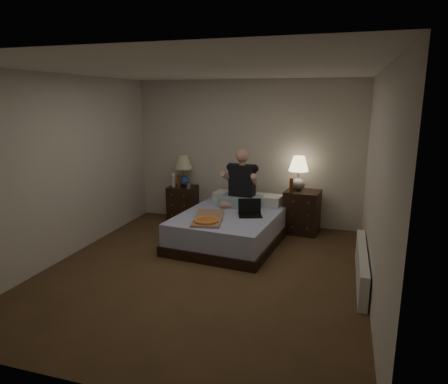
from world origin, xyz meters
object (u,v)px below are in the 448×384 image
(nightstand_right, at_px, (302,212))
(lamp_right, at_px, (298,173))
(soda_can, at_px, (189,186))
(radiator, at_px, (362,266))
(laptop, at_px, (250,208))
(pizza_box, at_px, (206,221))
(beer_bottle_left, at_px, (179,181))
(water_bottle, at_px, (174,180))
(beer_bottle_right, at_px, (291,185))
(lamp_left, at_px, (184,171))
(nightstand_left, at_px, (183,203))
(bed, at_px, (231,227))
(person, at_px, (241,178))

(nightstand_right, distance_m, lamp_right, 0.64)
(soda_can, bearing_deg, lamp_right, 3.74)
(lamp_right, distance_m, radiator, 2.12)
(laptop, height_order, radiator, laptop)
(pizza_box, bearing_deg, soda_can, 109.14)
(soda_can, bearing_deg, beer_bottle_left, 168.41)
(nightstand_right, distance_m, pizza_box, 1.85)
(water_bottle, height_order, pizza_box, water_bottle)
(lamp_right, distance_m, beer_bottle_right, 0.27)
(lamp_left, height_order, pizza_box, lamp_left)
(beer_bottle_left, bearing_deg, pizza_box, -54.17)
(nightstand_left, distance_m, lamp_right, 2.17)
(bed, relative_size, water_bottle, 7.48)
(nightstand_left, bearing_deg, soda_can, -42.36)
(lamp_left, bearing_deg, pizza_box, -57.71)
(nightstand_left, xyz_separation_m, beer_bottle_right, (1.98, -0.22, 0.51))
(nightstand_right, bearing_deg, radiator, -55.20)
(radiator, bearing_deg, person, 144.74)
(beer_bottle_right, relative_size, pizza_box, 0.30)
(water_bottle, height_order, person, person)
(nightstand_left, xyz_separation_m, radiator, (3.05, -1.73, -0.11))
(nightstand_right, distance_m, lamp_left, 2.22)
(water_bottle, distance_m, beer_bottle_left, 0.12)
(water_bottle, xyz_separation_m, radiator, (3.19, -1.65, -0.55))
(pizza_box, bearing_deg, lamp_right, 42.08)
(person, xyz_separation_m, radiator, (1.85, -1.31, -0.73))
(bed, bearing_deg, lamp_left, 147.49)
(beer_bottle_left, relative_size, person, 0.25)
(radiator, bearing_deg, bed, 155.60)
(laptop, height_order, pizza_box, laptop)
(soda_can, xyz_separation_m, beer_bottle_right, (1.80, -0.07, 0.14))
(bed, xyz_separation_m, water_bottle, (-1.29, 0.78, 0.52))
(laptop, bearing_deg, soda_can, 129.85)
(lamp_left, xyz_separation_m, lamp_right, (2.05, -0.06, 0.08))
(nightstand_left, relative_size, lamp_left, 1.12)
(beer_bottle_left, height_order, person, person)
(water_bottle, xyz_separation_m, person, (1.34, -0.34, 0.18))
(nightstand_left, relative_size, nightstand_right, 0.89)
(bed, bearing_deg, water_bottle, 154.52)
(lamp_left, bearing_deg, soda_can, -47.91)
(nightstand_left, distance_m, pizza_box, 1.80)
(bed, height_order, soda_can, soda_can)
(nightstand_right, bearing_deg, beer_bottle_left, -173.10)
(pizza_box, bearing_deg, laptop, 36.12)
(nightstand_right, height_order, laptop, laptop)
(nightstand_right, height_order, soda_can, soda_can)
(soda_can, xyz_separation_m, radiator, (2.87, -1.58, -0.48))
(radiator, bearing_deg, nightstand_right, 118.59)
(lamp_left, bearing_deg, nightstand_right, -3.14)
(lamp_left, xyz_separation_m, soda_can, (0.17, -0.19, -0.23))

